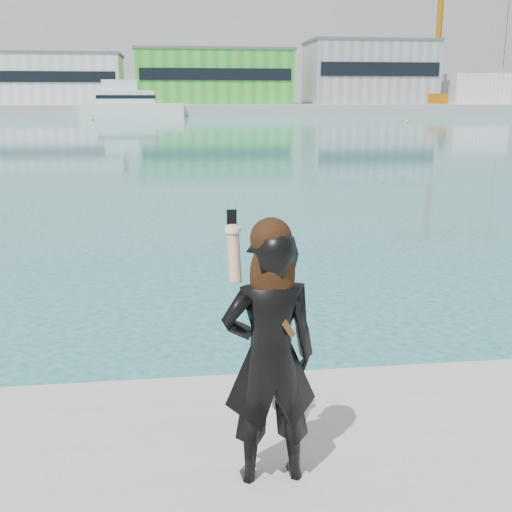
# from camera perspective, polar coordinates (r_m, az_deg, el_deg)

# --- Properties ---
(ground) EXTENTS (500.00, 500.00, 0.00)m
(ground) POSITION_cam_1_polar(r_m,az_deg,el_deg) (5.80, 2.96, -21.58)
(ground) COLOR #175E6C
(ground) RESTS_ON ground
(far_quay) EXTENTS (320.00, 40.00, 2.00)m
(far_quay) POSITION_cam_1_polar(r_m,az_deg,el_deg) (134.66, -7.31, 12.84)
(far_quay) COLOR #9E9E99
(far_quay) RESTS_ON ground
(warehouse_white) EXTENTS (24.48, 15.35, 9.50)m
(warehouse_white) POSITION_cam_1_polar(r_m,az_deg,el_deg) (134.32, -17.14, 14.81)
(warehouse_white) COLOR silver
(warehouse_white) RESTS_ON far_quay
(warehouse_green) EXTENTS (30.60, 16.36, 10.50)m
(warehouse_green) POSITION_cam_1_polar(r_m,az_deg,el_deg) (132.97, -3.81, 15.61)
(warehouse_green) COLOR green
(warehouse_green) RESTS_ON far_quay
(warehouse_grey_right) EXTENTS (25.50, 15.35, 12.50)m
(warehouse_grey_right) POSITION_cam_1_polar(r_m,az_deg,el_deg) (138.86, 10.00, 15.78)
(warehouse_grey_right) COLOR gray
(warehouse_grey_right) RESTS_ON far_quay
(ancillary_shed) EXTENTS (12.00, 10.00, 6.00)m
(ancillary_shed) POSITION_cam_1_polar(r_m,az_deg,el_deg) (144.99, 18.76, 13.89)
(ancillary_shed) COLOR silver
(ancillary_shed) RESTS_ON far_quay
(dock_crane) EXTENTS (23.00, 4.00, 24.00)m
(dock_crane) POSITION_cam_1_polar(r_m,az_deg,el_deg) (138.20, 16.41, 18.28)
(dock_crane) COLOR orange
(dock_crane) RESTS_ON far_quay
(flagpole_right) EXTENTS (1.28, 0.16, 8.00)m
(flagpole_right) POSITION_cam_1_polar(r_m,az_deg,el_deg) (127.76, 2.96, 15.36)
(flagpole_right) COLOR silver
(flagpole_right) RESTS_ON far_quay
(motor_yacht) EXTENTS (17.89, 7.01, 8.13)m
(motor_yacht) POSITION_cam_1_polar(r_m,az_deg,el_deg) (115.07, -11.29, 13.16)
(motor_yacht) COLOR white
(motor_yacht) RESTS_ON ground
(buoy_near) EXTENTS (0.50, 0.50, 0.50)m
(buoy_near) POSITION_cam_1_polar(r_m,az_deg,el_deg) (89.79, 13.25, 11.45)
(buoy_near) COLOR #FFEB0D
(buoy_near) RESTS_ON ground
(buoy_far) EXTENTS (0.50, 0.50, 0.50)m
(buoy_far) POSITION_cam_1_polar(r_m,az_deg,el_deg) (100.73, -14.36, 11.62)
(buoy_far) COLOR #FFEB0D
(buoy_far) RESTS_ON ground
(woman) EXTENTS (0.66, 0.46, 1.86)m
(woman) POSITION_cam_1_polar(r_m,az_deg,el_deg) (4.29, 1.23, -8.37)
(woman) COLOR black
(woman) RESTS_ON near_quay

